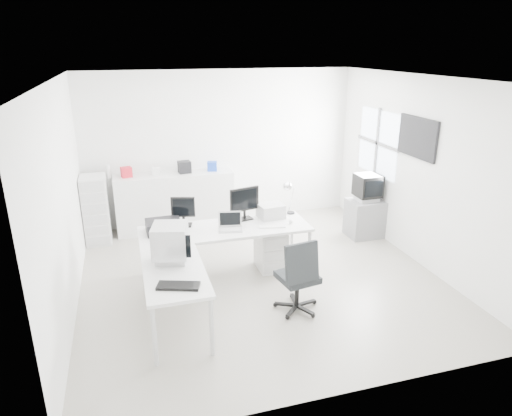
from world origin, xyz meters
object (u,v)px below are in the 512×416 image
object	(u,v)px
drawer_pedestal	(271,249)
sideboard	(175,201)
crt_tv	(368,188)
laser_printer	(271,211)
lcd_monitor_large	(244,204)
filing_cabinet	(96,210)
crt_monitor	(170,245)
laptop	(230,223)
main_desk	(226,252)
lcd_monitor_small	(183,212)
office_chair	(298,274)
inkjet_printer	(163,226)
side_desk	(176,299)
tv_cabinet	(365,218)

from	to	relation	value
drawer_pedestal	sideboard	size ratio (longest dim) A/B	0.29
sideboard	crt_tv	bearing A→B (deg)	-22.07
laser_printer	sideboard	xyz separation A→B (m)	(-1.22, 1.83, -0.33)
lcd_monitor_large	sideboard	bearing A→B (deg)	100.98
filing_cabinet	crt_monitor	bearing A→B (deg)	-69.73
drawer_pedestal	laptop	xyz separation A→B (m)	(-0.65, -0.15, 0.55)
main_desk	crt_monitor	size ratio (longest dim) A/B	5.77
laptop	filing_cabinet	xyz separation A→B (m)	(-1.87, 1.88, -0.27)
drawer_pedestal	lcd_monitor_large	xyz separation A→B (m)	(-0.35, 0.20, 0.69)
lcd_monitor_small	crt_tv	bearing A→B (deg)	24.71
laptop	office_chair	size ratio (longest dim) A/B	0.31
laptop	laser_printer	bearing A→B (deg)	35.28
lcd_monitor_large	office_chair	distance (m)	1.51
drawer_pedestal	laser_printer	xyz separation A→B (m)	(0.05, 0.17, 0.55)
drawer_pedestal	inkjet_printer	xyz separation A→B (m)	(-1.55, 0.05, 0.53)
drawer_pedestal	inkjet_printer	distance (m)	1.64
laser_printer	crt_monitor	world-z (taller)	crt_monitor
lcd_monitor_small	laser_printer	distance (m)	1.30
lcd_monitor_large	office_chair	size ratio (longest dim) A/B	0.47
main_desk	drawer_pedestal	size ratio (longest dim) A/B	4.00
main_desk	filing_cabinet	xyz separation A→B (m)	(-1.82, 1.78, 0.21)
drawer_pedestal	office_chair	size ratio (longest dim) A/B	0.59
side_desk	lcd_monitor_small	distance (m)	1.50
side_desk	drawer_pedestal	bearing A→B (deg)	36.57
tv_cabinet	side_desk	bearing A→B (deg)	-152.03
side_desk	lcd_monitor_large	size ratio (longest dim) A/B	2.92
laser_printer	crt_monitor	distance (m)	1.93
drawer_pedestal	lcd_monitor_large	bearing A→B (deg)	150.26
lcd_monitor_small	crt_monitor	size ratio (longest dim) A/B	1.02
filing_cabinet	drawer_pedestal	bearing A→B (deg)	-34.50
drawer_pedestal	office_chair	xyz separation A→B (m)	(-0.04, -1.19, 0.21)
lcd_monitor_large	crt_monitor	distance (m)	1.63
inkjet_printer	crt_monitor	xyz separation A→B (m)	(0.00, -0.95, 0.12)
side_desk	crt_tv	world-z (taller)	crt_tv
lcd_monitor_small	lcd_monitor_large	xyz separation A→B (m)	(0.90, 0.00, 0.03)
side_desk	filing_cabinet	xyz separation A→B (m)	(-0.97, 2.88, 0.21)
lcd_monitor_small	laptop	world-z (taller)	lcd_monitor_small
lcd_monitor_large	laser_printer	bearing A→B (deg)	-17.91
sideboard	laser_printer	bearing A→B (deg)	-56.22
laptop	tv_cabinet	size ratio (longest dim) A/B	0.48
side_desk	filing_cabinet	world-z (taller)	filing_cabinet
side_desk	lcd_monitor_large	bearing A→B (deg)	48.37
main_desk	inkjet_printer	size ratio (longest dim) A/B	5.13
side_desk	main_desk	bearing A→B (deg)	52.31
crt_monitor	tv_cabinet	xyz separation A→B (m)	(3.53, 1.62, -0.63)
crt_tv	filing_cabinet	distance (m)	4.62
tv_cabinet	filing_cabinet	distance (m)	4.62
laser_printer	tv_cabinet	world-z (taller)	laser_printer
side_desk	inkjet_printer	size ratio (longest dim) A/B	2.99
crt_tv	filing_cabinet	xyz separation A→B (m)	(-4.50, 1.01, -0.30)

